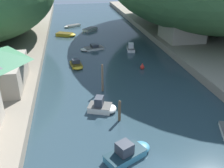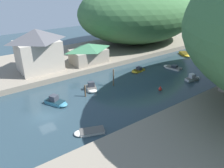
% 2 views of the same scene
% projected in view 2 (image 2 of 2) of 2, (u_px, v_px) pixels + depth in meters
% --- Properties ---
extents(water_surface, '(130.00, 130.00, 0.00)m').
position_uv_depth(water_surface, '(171.00, 74.00, 51.06)').
color(water_surface, '#283D47').
rests_on(water_surface, ground).
extents(left_bank, '(22.00, 120.00, 1.21)m').
position_uv_depth(left_bank, '(115.00, 49.00, 67.09)').
color(left_bank, gray).
rests_on(left_bank, ground).
extents(hillside_left, '(29.85, 41.80, 18.87)m').
position_uv_depth(hillside_left, '(140.00, 12.00, 68.94)').
color(hillside_left, '#3D6B3D').
rests_on(hillside_left, left_bank).
extents(waterfront_building, '(7.79, 9.67, 9.36)m').
position_uv_depth(waterfront_building, '(38.00, 49.00, 48.16)').
color(waterfront_building, '#B2A899').
rests_on(waterfront_building, left_bank).
extents(boathouse_shed, '(6.10, 9.20, 4.76)m').
position_uv_depth(boathouse_shed, '(89.00, 53.00, 53.82)').
color(boathouse_shed, gray).
rests_on(boathouse_shed, left_bank).
extents(boat_yellow_tender, '(3.07, 4.69, 0.43)m').
position_uv_depth(boat_yellow_tender, '(88.00, 132.00, 31.38)').
color(boat_yellow_tender, silver).
rests_on(boat_yellow_tender, water_surface).
extents(boat_moored_right, '(4.62, 3.30, 0.55)m').
position_uv_depth(boat_moored_right, '(208.00, 51.00, 66.83)').
color(boat_moored_right, silver).
rests_on(boat_moored_right, water_surface).
extents(boat_near_quay, '(1.84, 3.80, 1.51)m').
position_uv_depth(boat_near_quay, '(193.00, 78.00, 47.87)').
color(boat_near_quay, white).
rests_on(boat_near_quay, water_surface).
extents(boat_far_right_bank, '(4.65, 3.45, 1.68)m').
position_uv_depth(boat_far_right_bank, '(57.00, 102.00, 38.45)').
color(boat_far_right_bank, teal).
rests_on(boat_far_right_bank, water_surface).
extents(boat_white_cruiser, '(4.89, 3.75, 0.70)m').
position_uv_depth(boat_white_cruiser, '(185.00, 54.00, 63.22)').
color(boat_white_cruiser, gold).
rests_on(boat_white_cruiser, water_surface).
extents(boat_small_dinghy, '(3.55, 2.73, 1.71)m').
position_uv_depth(boat_small_dinghy, '(92.00, 88.00, 43.33)').
color(boat_small_dinghy, silver).
rests_on(boat_small_dinghy, water_surface).
extents(boat_red_skiff, '(2.06, 3.77, 1.08)m').
position_uv_depth(boat_red_skiff, '(138.00, 70.00, 52.30)').
color(boat_red_skiff, gold).
rests_on(boat_red_skiff, water_surface).
extents(boat_cabin_cruiser, '(4.84, 3.07, 0.98)m').
position_uv_depth(boat_cabin_cruiser, '(172.00, 67.00, 54.17)').
color(boat_cabin_cruiser, silver).
rests_on(boat_cabin_cruiser, water_surface).
extents(boat_far_upstream, '(4.45, 4.66, 0.70)m').
position_uv_depth(boat_far_upstream, '(214.00, 57.00, 61.00)').
color(boat_far_upstream, white).
rests_on(boat_far_upstream, water_surface).
extents(mooring_post_second, '(0.29, 0.29, 2.41)m').
position_uv_depth(mooring_post_second, '(85.00, 91.00, 40.79)').
color(mooring_post_second, brown).
rests_on(mooring_post_second, water_surface).
extents(mooring_post_fourth, '(0.27, 0.27, 3.74)m').
position_uv_depth(mooring_post_fourth, '(113.00, 77.00, 44.71)').
color(mooring_post_fourth, brown).
rests_on(mooring_post_fourth, water_surface).
extents(channel_buoy_near, '(0.68, 0.68, 1.02)m').
position_uv_depth(channel_buoy_near, '(160.00, 89.00, 43.28)').
color(channel_buoy_near, red).
rests_on(channel_buoy_near, water_surface).
extents(person_on_quay, '(0.24, 0.39, 1.69)m').
position_uv_depth(person_on_quay, '(94.00, 60.00, 53.27)').
color(person_on_quay, '#282D3D').
rests_on(person_on_quay, left_bank).
extents(person_by_boathouse, '(0.23, 0.38, 1.69)m').
position_uv_depth(person_by_boathouse, '(88.00, 61.00, 52.42)').
color(person_by_boathouse, '#282D3D').
rests_on(person_by_boathouse, left_bank).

